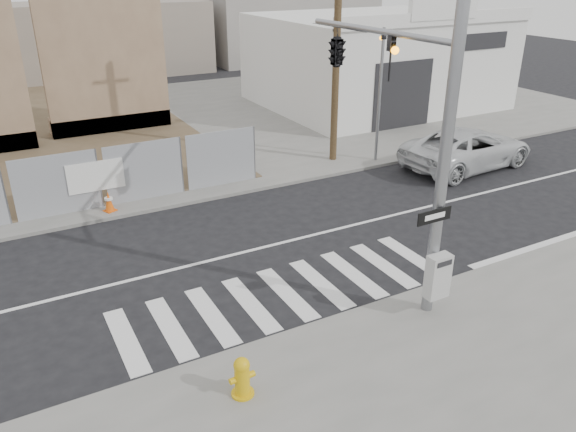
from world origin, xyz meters
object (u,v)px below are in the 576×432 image
traffic_cone_d (109,202)px  suv (468,148)px  auto_shop (375,60)px  fire_hydrant (242,377)px  signal_pole (369,88)px

traffic_cone_d → suv: bearing=-8.8°
auto_shop → suv: 11.16m
suv → traffic_cone_d: suv is taller
auto_shop → fire_hydrant: (-16.49, -18.33, -2.01)m
auto_shop → fire_hydrant: auto_shop is taller
auto_shop → suv: bearing=-106.6°
fire_hydrant → traffic_cone_d: fire_hydrant is taller
signal_pole → suv: bearing=28.0°
fire_hydrant → suv: 15.44m
fire_hydrant → suv: (13.35, 7.76, 0.26)m
traffic_cone_d → fire_hydrant: bearing=-88.3°
signal_pole → fire_hydrant: (-4.99, -3.32, -4.25)m
suv → auto_shop: bearing=-21.0°
signal_pole → auto_shop: bearing=52.5°
signal_pole → fire_hydrant: size_ratio=8.45×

